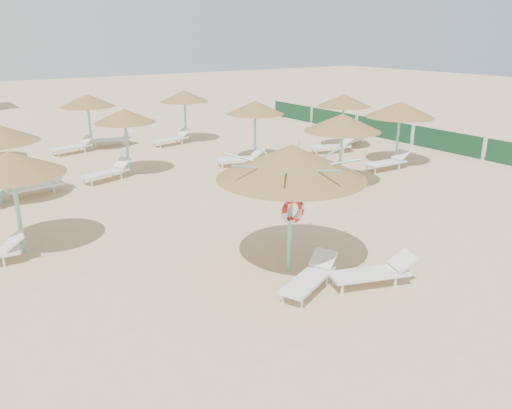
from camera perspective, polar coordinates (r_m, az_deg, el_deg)
ground at (r=12.16m, az=4.54°, el=-7.45°), size 120.00×120.00×0.00m
main_palapa at (r=11.25m, az=4.07°, el=4.84°), size 3.41×3.41×3.06m
lounger_main_a at (r=11.16m, az=6.27°, el=-8.20°), size 1.91×1.25×0.67m
lounger_main_b at (r=11.59m, az=13.45°, el=-7.49°), size 2.02×1.18×0.70m
palapa_field at (r=20.55m, az=-7.20°, el=10.12°), size 19.77×14.21×2.72m
windbreak_fence at (r=28.27m, az=14.40°, el=8.34°), size 0.08×19.84×1.10m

